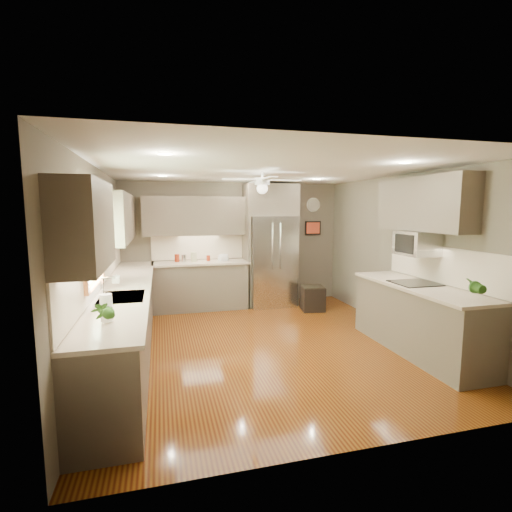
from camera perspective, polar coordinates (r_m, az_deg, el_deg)
name	(u,v)px	position (r m, az deg, el deg)	size (l,w,h in m)	color
floor	(267,344)	(5.57, 1.76, -13.35)	(5.00, 5.00, 0.00)	#481A09
ceiling	(268,170)	(5.25, 1.87, 13.15)	(5.00, 5.00, 0.00)	white
wall_back	(234,244)	(7.68, -3.45, 1.93)	(4.50, 4.50, 0.00)	#62594B
wall_front	(359,301)	(2.99, 15.51, -6.76)	(4.50, 4.50, 0.00)	#62594B
wall_left	(98,265)	(5.12, -23.16, -1.32)	(5.00, 5.00, 0.00)	#62594B
wall_right	(405,254)	(6.28, 21.93, 0.22)	(5.00, 5.00, 0.00)	#62594B
canister_a	(177,258)	(7.31, -12.06, -0.30)	(0.09, 0.09, 0.15)	maroon
canister_b	(184,258)	(7.33, -11.02, -0.34)	(0.09, 0.09, 0.14)	silver
canister_c	(194,257)	(7.32, -9.56, -0.16)	(0.12, 0.12, 0.19)	#B6B589
canister_d	(208,258)	(7.34, -7.35, -0.33)	(0.07, 0.07, 0.11)	maroon
soap_bottle	(116,279)	(5.25, -20.71, -3.33)	(0.09, 0.09, 0.20)	white
potted_plant_left	(103,311)	(3.42, -22.50, -7.87)	(0.17, 0.12, 0.32)	#295919
potted_plant_right	(476,287)	(4.81, 30.72, -4.06)	(0.18, 0.14, 0.32)	#295919
bowl	(224,260)	(7.34, -5.00, -0.55)	(0.23, 0.23, 0.06)	#B6B589
left_run	(126,319)	(5.39, -19.36, -9.08)	(0.65, 4.70, 1.45)	brown
back_run	(201,284)	(7.40, -8.49, -4.34)	(1.85, 0.65, 1.45)	brown
uppers	(209,215)	(5.76, -7.31, 6.31)	(4.50, 4.70, 0.95)	brown
window	(92,245)	(4.59, -23.89, 1.49)	(0.05, 1.12, 0.92)	#BFF2B2
sink	(122,299)	(4.65, -19.95, -6.29)	(0.50, 0.70, 0.32)	silver
refrigerator	(271,247)	(7.53, 2.30, 1.35)	(1.06, 0.75, 2.45)	silver
right_run	(419,317)	(5.61, 23.77, -8.64)	(0.70, 2.20, 1.45)	brown
microwave	(417,243)	(5.69, 23.50, 1.80)	(0.43, 0.55, 0.34)	silver
ceiling_fan	(262,183)	(5.52, 0.96, 11.11)	(1.18, 1.18, 0.32)	white
recessed_lights	(258,173)	(5.62, 0.29, 12.70)	(2.84, 3.14, 0.01)	white
wall_clock	(313,205)	(8.15, 8.81, 7.79)	(0.30, 0.03, 0.30)	white
framed_print	(313,228)	(8.16, 8.75, 4.28)	(0.36, 0.03, 0.30)	black
stool	(313,298)	(7.33, 8.69, -6.42)	(0.48, 0.48, 0.49)	black
paper_towel	(106,308)	(3.61, -22.04, -7.39)	(0.11, 0.11, 0.27)	white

